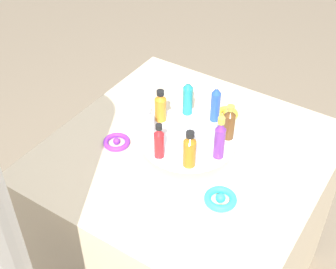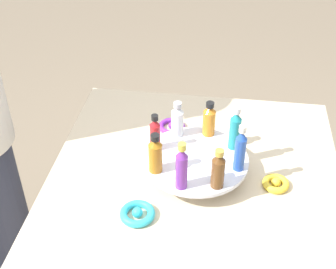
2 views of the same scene
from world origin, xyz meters
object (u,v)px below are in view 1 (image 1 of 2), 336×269
object	(u,v)px
bottle_purple	(220,139)
bottle_clear	(148,123)
bottle_blue	(216,103)
ribbon_bow_teal	(220,199)
bottle_teal	(188,97)
ribbon_bow_gold	(227,114)
display_stand	(188,141)
ribbon_bow_purple	(117,142)
bottle_brown	(229,123)
bottle_red	(159,142)
bottle_orange	(161,107)
bottle_amber	(190,150)

from	to	relation	value
bottle_purple	bottle_clear	bearing A→B (deg)	-170.24
bottle_blue	ribbon_bow_teal	xyz separation A→B (m)	(0.17, -0.26, -0.12)
bottle_blue	bottle_teal	distance (m)	0.10
bottle_blue	ribbon_bow_gold	size ratio (longest dim) A/B	1.89
bottle_clear	ribbon_bow_teal	bearing A→B (deg)	-13.05
display_stand	ribbon_bow_purple	bearing A→B (deg)	-155.35
ribbon_bow_gold	bottle_brown	bearing A→B (deg)	-63.25
display_stand	bottle_teal	distance (m)	0.15
ribbon_bow_purple	ribbon_bow_gold	world-z (taller)	ribbon_bow_gold
display_stand	bottle_red	distance (m)	0.15
bottle_orange	ribbon_bow_teal	size ratio (longest dim) A/B	1.20
bottle_clear	bottle_red	distance (m)	0.10
display_stand	bottle_brown	world-z (taller)	bottle_brown
bottle_red	ribbon_bow_gold	xyz separation A→B (m)	(0.05, 0.36, -0.11)
ribbon_bow_purple	ribbon_bow_teal	xyz separation A→B (m)	(0.41, -0.04, 0.00)
bottle_orange	bottle_clear	size ratio (longest dim) A/B	0.98
bottle_clear	ribbon_bow_purple	bearing A→B (deg)	-163.89
display_stand	bottle_red	bearing A→B (deg)	-102.74
bottle_clear	display_stand	bearing A→B (deg)	32.26
bottle_clear	bottle_purple	distance (m)	0.24
bottle_blue	bottle_teal	bearing A→B (deg)	-170.24
bottle_teal	ribbon_bow_gold	xyz separation A→B (m)	(0.09, 0.13, -0.12)
ribbon_bow_purple	bottle_teal	bearing A→B (deg)	54.31
bottle_teal	ribbon_bow_gold	world-z (taller)	bottle_teal
bottle_teal	bottle_purple	xyz separation A→B (m)	(0.19, -0.14, 0.00)
bottle_blue	bottle_purple	bearing A→B (deg)	-57.74
display_stand	bottle_brown	bearing A→B (deg)	32.26
bottle_brown	ribbon_bow_teal	bearing A→B (deg)	-67.13
bottle_blue	bottle_brown	world-z (taller)	bottle_blue
bottle_teal	ribbon_bow_gold	size ratio (longest dim) A/B	1.82
bottle_purple	display_stand	bearing A→B (deg)	167.26
bottle_purple	ribbon_bow_gold	distance (m)	0.31
bottle_blue	ribbon_bow_purple	size ratio (longest dim) A/B	1.66
bottle_amber	ribbon_bow_gold	distance (m)	0.36
bottle_blue	bottle_purple	size ratio (longest dim) A/B	1.01
bottle_purple	bottle_brown	xyz separation A→B (m)	(-0.02, 0.10, -0.01)
bottle_amber	ribbon_bow_gold	world-z (taller)	bottle_amber
ribbon_bow_gold	ribbon_bow_purple	bearing A→B (deg)	-125.35
bottle_blue	bottle_amber	xyz separation A→B (m)	(0.04, -0.23, -0.01)
bottle_blue	bottle_red	size ratio (longest dim) A/B	1.23
bottle_brown	ribbon_bow_purple	distance (m)	0.38
bottle_teal	bottle_purple	bearing A→B (deg)	-35.24
bottle_teal	bottle_red	distance (m)	0.24
bottle_clear	bottle_purple	xyz separation A→B (m)	(0.23, 0.04, 0.01)
bottle_purple	ribbon_bow_gold	bearing A→B (deg)	111.00
bottle_red	ribbon_bow_teal	bearing A→B (deg)	-3.55
bottle_clear	bottle_purple	bearing A→B (deg)	9.76
ribbon_bow_gold	bottle_purple	bearing A→B (deg)	-69.00
bottle_clear	ribbon_bow_teal	size ratio (longest dim) A/B	1.22
bottle_orange	display_stand	bearing A→B (deg)	-12.74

